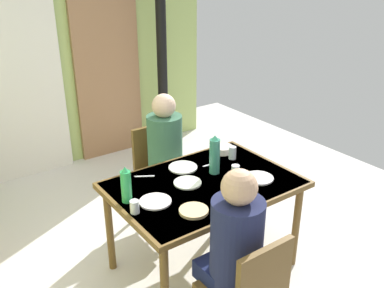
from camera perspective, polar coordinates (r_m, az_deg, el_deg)
The scene contains 23 objects.
ground_plane at distance 3.37m, azimuth -5.25°, elevation -17.68°, with size 6.17×6.17×0.00m, color silver.
wall_back at distance 4.84m, azimuth -20.66°, elevation 11.62°, with size 4.19×0.10×2.67m, color #ADC66D.
door_wooden at distance 5.09m, azimuth -11.28°, elevation 9.31°, with size 0.80×0.05×2.00m, color #986C49.
stove_pipe_column at distance 5.05m, azimuth -4.14°, elevation 13.49°, with size 0.12×0.12×2.67m, color black.
curtain_panel at distance 4.74m, azimuth -22.38°, elevation 8.46°, with size 0.90×0.03×2.24m, color white.
dining_table at distance 3.10m, azimuth 1.62°, elevation -6.41°, with size 1.32×0.92×0.74m.
chair_far_diner at distance 3.82m, azimuth -4.55°, elevation -3.22°, with size 0.40×0.40×0.87m.
person_near_diner at distance 2.44m, azimuth 5.82°, elevation -12.62°, with size 0.30×0.37×0.77m.
person_far_diner at distance 3.60m, azimuth -3.57°, elevation 0.01°, with size 0.30×0.37×0.77m.
water_bottle_green_near at distance 2.81m, azimuth -8.86°, elevation -5.58°, with size 0.07×0.07×0.26m.
water_bottle_green_far at distance 3.14m, azimuth 3.07°, elevation -1.54°, with size 0.08×0.08×0.30m.
serving_bowl_center at distance 3.53m, azimuth 4.15°, elevation -0.70°, with size 0.17×0.17×0.06m, color silver.
dinner_plate_near_left at distance 3.15m, azimuth 8.99°, elevation -4.54°, with size 0.22×0.22×0.01m, color white.
dinner_plate_near_right at distance 3.26m, azimuth -1.23°, elevation -3.17°, with size 0.22×0.22×0.01m, color white.
dinner_plate_far_center at distance 2.83m, azimuth -4.97°, elevation -7.72°, with size 0.21×0.21×0.01m, color white.
dinner_plate_far_side at distance 3.04m, azimuth -0.60°, elevation -5.24°, with size 0.20×0.20×0.01m, color white.
drinking_glass_by_near_diner at distance 3.41m, azimuth 5.47°, elevation -1.18°, with size 0.06×0.06×0.10m, color silver.
drinking_glass_by_far_diner at distance 3.10m, azimuth 5.87°, elevation -3.81°, with size 0.06×0.06×0.11m, color silver.
drinking_glass_spare_center at distance 2.72m, azimuth -7.75°, elevation -8.39°, with size 0.06×0.06×0.09m, color silver.
bread_plate_sliced at distance 2.72m, azimuth 0.23°, elevation -8.99°, with size 0.19×0.19×0.02m, color #DBB77A.
cutlery_knife_near at distance 3.00m, azimuth 6.57°, elevation -6.00°, with size 0.15×0.02×0.00m, color silver.
cutlery_fork_near at distance 3.16m, azimuth -6.45°, elevation -4.35°, with size 0.15×0.02×0.00m, color silver.
cutlery_knife_far at distance 3.32m, azimuth 2.56°, elevation -2.75°, with size 0.15×0.02×0.00m, color silver.
Camera 1 is at (-1.22, -2.22, 2.22)m, focal length 39.52 mm.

